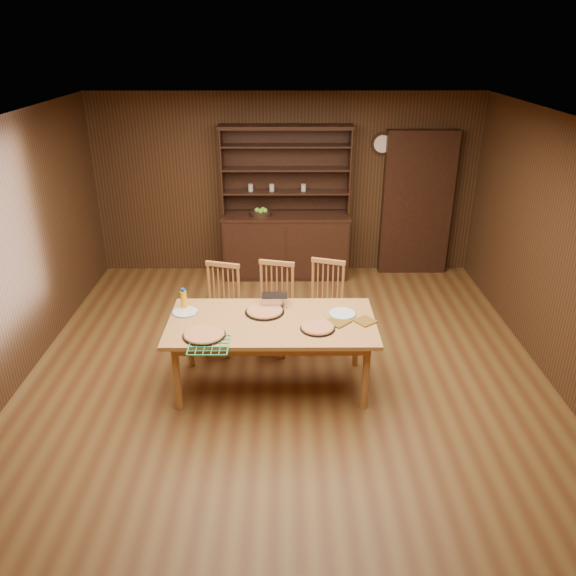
{
  "coord_description": "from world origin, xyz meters",
  "views": [
    {
      "loc": [
        -0.01,
        -5.0,
        3.33
      ],
      "look_at": [
        0.02,
        0.4,
        0.85
      ],
      "focal_mm": 35.0,
      "sensor_mm": 36.0,
      "label": 1
    }
  ],
  "objects_px": {
    "dining_table": "(272,328)",
    "chair_right": "(325,301)",
    "china_hutch": "(286,237)",
    "chair_center": "(275,304)",
    "juice_bottle": "(184,299)",
    "chair_left": "(221,305)"
  },
  "relations": [
    {
      "from": "dining_table",
      "to": "chair_right",
      "type": "height_order",
      "value": "chair_right"
    },
    {
      "from": "china_hutch",
      "to": "chair_right",
      "type": "bearing_deg",
      "value": -77.5
    },
    {
      "from": "dining_table",
      "to": "juice_bottle",
      "type": "relative_size",
      "value": 9.11
    },
    {
      "from": "chair_left",
      "to": "chair_center",
      "type": "height_order",
      "value": "chair_center"
    },
    {
      "from": "dining_table",
      "to": "china_hutch",
      "type": "bearing_deg",
      "value": 87.19
    },
    {
      "from": "chair_left",
      "to": "chair_right",
      "type": "height_order",
      "value": "chair_left"
    },
    {
      "from": "chair_center",
      "to": "chair_right",
      "type": "distance_m",
      "value": 0.58
    },
    {
      "from": "china_hutch",
      "to": "chair_left",
      "type": "xyz_separation_m",
      "value": [
        -0.73,
        -2.12,
        -0.06
      ]
    },
    {
      "from": "chair_center",
      "to": "juice_bottle",
      "type": "bearing_deg",
      "value": -137.38
    },
    {
      "from": "china_hutch",
      "to": "dining_table",
      "type": "height_order",
      "value": "china_hutch"
    },
    {
      "from": "chair_left",
      "to": "juice_bottle",
      "type": "relative_size",
      "value": 4.55
    },
    {
      "from": "chair_left",
      "to": "chair_right",
      "type": "xyz_separation_m",
      "value": [
        1.17,
        0.11,
        -0.0
      ]
    },
    {
      "from": "china_hutch",
      "to": "chair_center",
      "type": "distance_m",
      "value": 2.12
    },
    {
      "from": "chair_right",
      "to": "juice_bottle",
      "type": "xyz_separation_m",
      "value": [
        -1.49,
        -0.61,
        0.32
      ]
    },
    {
      "from": "chair_left",
      "to": "juice_bottle",
      "type": "distance_m",
      "value": 0.67
    },
    {
      "from": "china_hutch",
      "to": "chair_left",
      "type": "relative_size",
      "value": 2.15
    },
    {
      "from": "chair_right",
      "to": "china_hutch",
      "type": "bearing_deg",
      "value": 120.77
    },
    {
      "from": "chair_right",
      "to": "juice_bottle",
      "type": "relative_size",
      "value": 4.52
    },
    {
      "from": "chair_left",
      "to": "juice_bottle",
      "type": "xyz_separation_m",
      "value": [
        -0.31,
        -0.51,
        0.32
      ]
    },
    {
      "from": "china_hutch",
      "to": "chair_right",
      "type": "xyz_separation_m",
      "value": [
        0.45,
        -2.01,
        -0.06
      ]
    },
    {
      "from": "dining_table",
      "to": "chair_right",
      "type": "bearing_deg",
      "value": 56.6
    },
    {
      "from": "chair_right",
      "to": "juice_bottle",
      "type": "bearing_deg",
      "value": -139.3
    }
  ]
}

